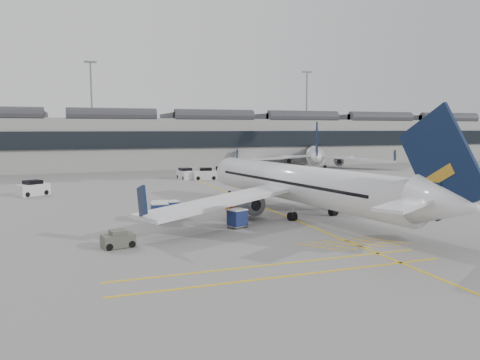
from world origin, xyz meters
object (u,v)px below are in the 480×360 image
object	(u,v)px
baggage_cart_a	(237,218)
airliner_main	(303,185)
ramp_agent_b	(230,209)
pushback_tug	(118,240)
ramp_agent_a	(228,205)
belt_loader	(233,202)

from	to	relation	value
baggage_cart_a	airliner_main	bearing A→B (deg)	-0.92
ramp_agent_b	pushback_tug	size ratio (longest dim) A/B	0.68
baggage_cart_a	pushback_tug	world-z (taller)	baggage_cart_a
baggage_cart_a	ramp_agent_a	size ratio (longest dim) A/B	1.02
baggage_cart_a	ramp_agent_b	xyz separation A→B (m)	(0.78, 4.47, -0.02)
airliner_main	belt_loader	xyz separation A→B (m)	(-4.88, 7.69, -2.62)
belt_loader	ramp_agent_b	size ratio (longest dim) A/B	2.55
belt_loader	pushback_tug	bearing A→B (deg)	-110.58
airliner_main	ramp_agent_a	size ratio (longest dim) A/B	20.70
belt_loader	baggage_cart_a	world-z (taller)	belt_loader
ramp_agent_a	pushback_tug	distance (m)	15.60
ramp_agent_a	pushback_tug	xyz separation A→B (m)	(-11.98, -10.00, -0.38)
belt_loader	pushback_tug	distance (m)	20.46
ramp_agent_a	baggage_cart_a	bearing A→B (deg)	-158.09
ramp_agent_a	ramp_agent_b	size ratio (longest dim) A/B	1.11
baggage_cart_a	ramp_agent_b	world-z (taller)	ramp_agent_b
baggage_cart_a	ramp_agent_a	distance (m)	6.53
belt_loader	ramp_agent_b	world-z (taller)	belt_loader
airliner_main	pushback_tug	size ratio (longest dim) A/B	15.56
airliner_main	ramp_agent_a	distance (m)	7.97
airliner_main	baggage_cart_a	xyz separation A→B (m)	(-8.31, -3.47, -2.25)
airliner_main	ramp_agent_b	world-z (taller)	airliner_main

